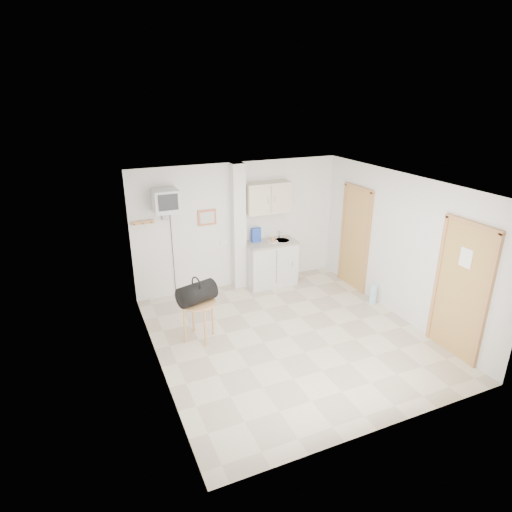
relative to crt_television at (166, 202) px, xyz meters
name	(u,v)px	position (x,y,z in m)	size (l,w,h in m)	color
ground	(290,336)	(1.45, -2.02, -1.94)	(4.50, 4.50, 0.00)	beige
room_envelope	(304,244)	(1.69, -1.93, -0.40)	(4.24, 4.54, 2.55)	white
kitchenette	(270,247)	(2.02, -0.02, -1.13)	(1.03, 0.58, 2.10)	silver
crt_television	(166,202)	(0.00, 0.00, 0.00)	(0.44, 0.45, 2.15)	slate
round_table	(198,307)	(0.09, -1.48, -1.37)	(0.56, 0.56, 0.66)	tan
duffel_bag	(197,293)	(0.07, -1.51, -1.11)	(0.66, 0.49, 0.44)	black
water_bottle	(373,294)	(3.43, -1.60, -1.76)	(0.13, 0.13, 0.40)	#A4D3E4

